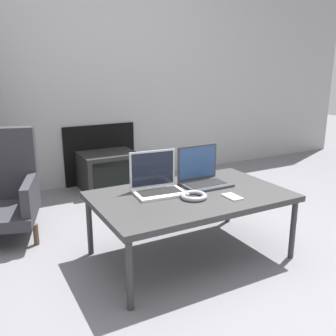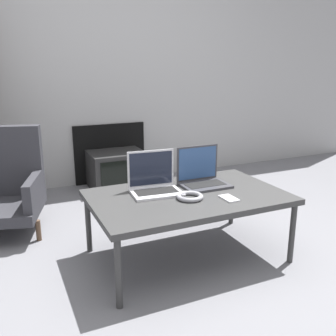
{
  "view_description": "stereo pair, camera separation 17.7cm",
  "coord_description": "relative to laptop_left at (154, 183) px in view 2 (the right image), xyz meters",
  "views": [
    {
      "loc": [
        -1.19,
        -1.57,
        1.21
      ],
      "look_at": [
        0.0,
        0.61,
        0.52
      ],
      "focal_mm": 40.0,
      "sensor_mm": 36.0,
      "label": 1
    },
    {
      "loc": [
        -1.03,
        -1.65,
        1.21
      ],
      "look_at": [
        0.0,
        0.61,
        0.52
      ],
      "focal_mm": 40.0,
      "sensor_mm": 36.0,
      "label": 2
    }
  ],
  "objects": [
    {
      "name": "table",
      "position": [
        0.17,
        -0.14,
        -0.09
      ],
      "size": [
        1.21,
        0.75,
        0.43
      ],
      "color": "#333333",
      "rests_on": "ground_plane"
    },
    {
      "name": "laptop_right",
      "position": [
        0.35,
        0.0,
        0.0
      ],
      "size": [
        0.31,
        0.23,
        0.26
      ],
      "rotation": [
        0.0,
        0.0,
        -0.0
      ],
      "color": "#38383D",
      "rests_on": "table"
    },
    {
      "name": "ground_plane",
      "position": [
        0.17,
        -0.45,
        -0.49
      ],
      "size": [
        14.0,
        14.0,
        0.0
      ],
      "primitive_type": "plane",
      "color": "slate"
    },
    {
      "name": "wall_back",
      "position": [
        0.17,
        1.72,
        0.8
      ],
      "size": [
        7.0,
        0.08,
        2.6
      ],
      "color": "#999999",
      "rests_on": "ground_plane"
    },
    {
      "name": "phone",
      "position": [
        0.36,
        -0.32,
        -0.05
      ],
      "size": [
        0.08,
        0.13,
        0.01
      ],
      "color": "silver",
      "rests_on": "table"
    },
    {
      "name": "tv",
      "position": [
        0.19,
        1.45,
        -0.3
      ],
      "size": [
        0.54,
        0.45,
        0.37
      ],
      "color": "black",
      "rests_on": "ground_plane"
    },
    {
      "name": "laptop_left",
      "position": [
        0.0,
        0.0,
        0.0
      ],
      "size": [
        0.33,
        0.26,
        0.26
      ],
      "rotation": [
        0.0,
        0.0,
        -0.09
      ],
      "color": "silver",
      "rests_on": "table"
    },
    {
      "name": "armchair",
      "position": [
        -0.89,
        0.83,
        -0.13
      ],
      "size": [
        0.71,
        0.7,
        0.77
      ],
      "rotation": [
        0.0,
        0.0,
        -0.29
      ],
      "color": "#2D2D33",
      "rests_on": "ground_plane"
    },
    {
      "name": "headphones",
      "position": [
        0.15,
        -0.21,
        -0.04
      ],
      "size": [
        0.16,
        0.16,
        0.03
      ],
      "color": "gray",
      "rests_on": "table"
    }
  ]
}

